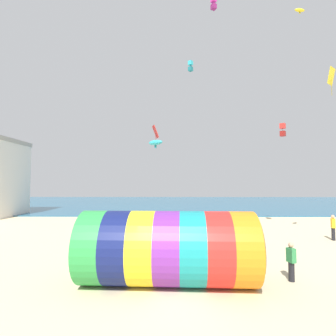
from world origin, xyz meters
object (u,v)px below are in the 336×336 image
at_px(giant_inflatable_tube, 168,248).
at_px(bystander_near_water, 108,221).
at_px(kite_red_diamond, 155,132).
at_px(bystander_mid_beach, 333,227).
at_px(bystander_far_left, 244,226).
at_px(kite_red_box, 283,130).
at_px(kite_cyan_parafoil, 156,143).
at_px(kite_handler, 291,262).
at_px(kite_yellow_diamond, 331,76).
at_px(kite_cyan_box, 191,66).
at_px(kite_magenta_box, 214,3).
at_px(kite_yellow_parafoil, 300,10).

height_order(giant_inflatable_tube, bystander_near_water, giant_inflatable_tube).
xyz_separation_m(kite_red_diamond, bystander_near_water, (-3.74, -5.69, -8.76)).
bearing_deg(bystander_mid_beach, bystander_far_left, 172.38).
distance_m(kite_red_box, kite_cyan_parafoil, 14.12).
bearing_deg(kite_handler, bystander_far_left, 87.14).
xyz_separation_m(giant_inflatable_tube, bystander_far_left, (5.57, 8.96, -0.64)).
relative_size(kite_red_box, bystander_mid_beach, 0.68).
relative_size(kite_yellow_diamond, bystander_near_water, 1.19).
xyz_separation_m(kite_red_box, bystander_near_water, (-15.37, -0.63, -7.95)).
xyz_separation_m(kite_yellow_diamond, kite_red_box, (-0.94, 5.63, -2.52)).
xyz_separation_m(kite_handler, bystander_far_left, (0.43, 8.56, 0.02)).
distance_m(bystander_near_water, bystander_far_left, 11.22).
xyz_separation_m(kite_cyan_box, bystander_mid_beach, (10.03, -0.77, -12.13)).
xyz_separation_m(kite_red_box, bystander_far_left, (-4.50, -3.39, -7.94)).
bearing_deg(kite_handler, kite_magenta_box, 100.76).
bearing_deg(kite_handler, kite_yellow_diamond, 47.13).
height_order(bystander_mid_beach, bystander_far_left, bystander_mid_beach).
height_order(kite_cyan_box, bystander_near_water, kite_cyan_box).
height_order(kite_yellow_parafoil, bystander_mid_beach, kite_yellow_parafoil).
height_order(kite_cyan_box, bystander_far_left, kite_cyan_box).
distance_m(kite_handler, kite_cyan_box, 15.33).
bearing_deg(kite_cyan_parafoil, kite_yellow_parafoil, 20.83).
relative_size(giant_inflatable_tube, kite_red_diamond, 3.01).
relative_size(kite_red_diamond, bystander_mid_beach, 1.32).
relative_size(kite_handler, kite_magenta_box, 1.55).
distance_m(kite_cyan_box, kite_cyan_parafoil, 8.91).
bearing_deg(kite_red_box, kite_cyan_parafoil, -140.94).
bearing_deg(kite_cyan_parafoil, kite_red_box, 39.06).
bearing_deg(kite_handler, kite_cyan_box, 112.40).
xyz_separation_m(bystander_near_water, bystander_mid_beach, (16.96, -3.58, 0.11)).
bearing_deg(bystander_mid_beach, kite_handler, -130.09).
bearing_deg(kite_magenta_box, bystander_far_left, -3.96).
bearing_deg(kite_cyan_box, kite_magenta_box, 5.88).
bearing_deg(kite_red_box, kite_handler, -112.39).
bearing_deg(kite_magenta_box, kite_cyan_box, -174.12).
bearing_deg(bystander_far_left, kite_handler, -92.86).
xyz_separation_m(kite_cyan_box, bystander_far_left, (3.94, 0.05, -12.23)).
bearing_deg(bystander_mid_beach, giant_inflatable_tube, -145.08).
height_order(giant_inflatable_tube, kite_handler, giant_inflatable_tube).
height_order(kite_magenta_box, kite_red_diamond, kite_magenta_box).
relative_size(kite_yellow_diamond, kite_magenta_box, 1.87).
bearing_deg(kite_red_diamond, bystander_mid_beach, -35.05).
bearing_deg(kite_red_box, kite_yellow_diamond, -80.53).
distance_m(giant_inflatable_tube, bystander_mid_beach, 14.23).
xyz_separation_m(giant_inflatable_tube, kite_magenta_box, (3.49, 9.10, 16.72)).
xyz_separation_m(giant_inflatable_tube, kite_red_diamond, (-1.55, 17.41, 8.11)).
height_order(kite_yellow_diamond, kite_cyan_box, kite_cyan_box).
height_order(bystander_near_water, bystander_mid_beach, bystander_mid_beach).
distance_m(kite_handler, bystander_far_left, 8.57).
height_order(kite_red_box, bystander_near_water, kite_red_box).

